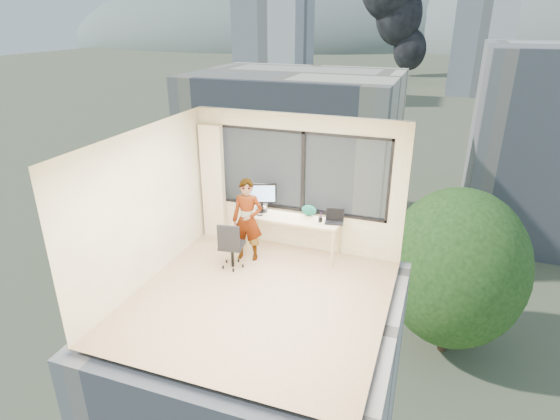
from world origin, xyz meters
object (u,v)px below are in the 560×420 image
at_px(game_console, 259,206).
at_px(laptop, 334,217).
at_px(desk, 292,235).
at_px(chair, 232,244).
at_px(handbag, 309,210).
at_px(monitor, 262,197).
at_px(person, 247,220).

relative_size(game_console, laptop, 0.87).
height_order(desk, chair, chair).
relative_size(desk, laptop, 5.21).
xyz_separation_m(chair, handbag, (1.11, 1.03, 0.40)).
bearing_deg(chair, monitor, 68.09).
xyz_separation_m(chair, laptop, (1.63, 0.87, 0.40)).
distance_m(desk, laptop, 0.93).
bearing_deg(monitor, chair, -122.95).
bearing_deg(game_console, laptop, -14.98).
distance_m(person, laptop, 1.57).
xyz_separation_m(desk, chair, (-0.83, -0.86, 0.08)).
relative_size(chair, game_console, 3.05).
distance_m(person, handbag, 1.16).
bearing_deg(laptop, monitor, 168.71).
relative_size(desk, monitor, 3.18).
bearing_deg(desk, handbag, 31.00).
bearing_deg(laptop, person, -171.92).
bearing_deg(handbag, desk, -129.87).
distance_m(game_console, laptop, 1.56).
bearing_deg(chair, laptop, 18.75).
bearing_deg(person, laptop, 8.81).
height_order(person, game_console, person).
height_order(chair, person, person).
bearing_deg(handbag, chair, -118.12).
bearing_deg(laptop, desk, 171.23).
bearing_deg(game_console, person, -93.81).
height_order(chair, monitor, monitor).
distance_m(chair, game_console, 1.13).
distance_m(desk, chair, 1.20).
xyz_separation_m(chair, game_console, (0.09, 1.07, 0.33)).
height_order(person, laptop, person).
xyz_separation_m(monitor, laptop, (1.43, -0.05, -0.18)).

